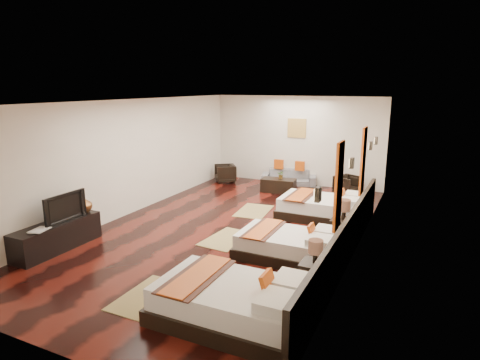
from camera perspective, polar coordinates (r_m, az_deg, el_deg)
The scene contains 30 objects.
floor at distance 9.11m, azimuth -1.45°, elevation -6.85°, with size 5.50×9.50×0.01m, color black.
ceiling at distance 8.56m, azimuth -1.56°, elevation 11.04°, with size 5.50×9.50×0.01m, color white.
back_wall at distance 13.09m, azimuth 7.97°, elevation 5.51°, with size 5.50×0.01×2.80m, color silver.
left_wall at distance 10.25m, azimuth -15.38°, elevation 3.05°, with size 0.01×9.50×2.80m, color silver.
right_wall at distance 7.90m, azimuth 16.59°, elevation 0.05°, with size 0.01×9.50×2.80m, color silver.
headboard_panel at distance 7.43m, azimuth 14.81°, elevation -8.35°, with size 0.08×6.60×0.90m, color black.
bed_near at distance 5.69m, azimuth -0.73°, elevation -16.83°, with size 2.13×1.34×0.81m.
bed_mid at distance 7.63m, azimuth 6.97°, elevation -9.07°, with size 1.86×1.17×0.71m.
bed_far at distance 9.92m, azimuth 11.63°, elevation -3.82°, with size 2.03×1.27×0.77m.
nightstand_a at distance 6.51m, azimuth 10.44°, elevation -12.78°, with size 0.42×0.42×0.84m.
nightstand_b at distance 8.44m, azimuth 14.27°, elevation -6.61°, with size 0.46×0.46×0.92m.
jute_mat_near at distance 6.52m, azimuth -12.70°, elevation -15.70°, with size 0.75×1.20×0.01m, color #96824C.
jute_mat_mid at distance 8.51m, azimuth -1.85°, elevation -8.28°, with size 0.75×1.20×0.01m, color #96824C.
jute_mat_far at distance 10.33m, azimuth 1.95°, elevation -4.37°, with size 0.75×1.20×0.01m, color #96824C.
tv_console at distance 8.68m, azimuth -24.32°, elevation -7.18°, with size 0.50×1.80×0.55m, color black.
tv at distance 8.56m, azimuth -23.78°, elevation -3.50°, with size 0.97×0.13×0.56m, color black.
book at distance 8.30m, azimuth -27.07°, elevation -6.24°, with size 0.26×0.35×0.03m, color black.
figurine at distance 8.98m, azimuth -21.20°, elevation -3.13°, with size 0.36×0.36×0.37m, color brown.
sofa at distance 13.04m, azimuth 6.89°, elevation 0.38°, with size 1.71×0.67×0.50m, color slate.
armchair_left at distance 13.33m, azimuth -2.11°, elevation 0.94°, with size 0.63×0.64×0.59m, color black.
armchair_right at distance 12.13m, azimuth 14.93°, elevation -0.75°, with size 0.62×0.64×0.58m, color black.
coffee_table at distance 12.17m, azimuth 5.44°, elevation -0.75°, with size 1.00×0.50×0.40m, color black.
table_plant at distance 12.12m, azimuth 5.81°, elevation 0.74°, with size 0.22×0.19×0.24m, color #2F5C1E.
orange_panel_a at distance 6.01m, azimuth 13.71°, elevation -0.87°, with size 0.04×0.40×1.30m, color #D86014.
orange_panel_b at distance 8.14m, azimuth 16.93°, elevation 2.56°, with size 0.04×0.40×1.30m, color #D86014.
sconce_near at distance 4.94m, azimuth 10.88°, elevation -1.97°, with size 0.07×0.12×0.18m.
sconce_mid at distance 7.05m, azimuth 15.43°, elevation 2.31°, with size 0.07×0.12×0.18m.
sconce_far at distance 9.19m, azimuth 17.89°, elevation 4.61°, with size 0.07×0.12×0.18m.
sconce_lounge at distance 10.08m, azimuth 18.59°, elevation 5.26°, with size 0.07×0.12×0.18m.
gold_artwork at distance 13.02m, azimuth 7.99°, elevation 7.25°, with size 0.60×0.04×0.60m, color #AD873F.
Camera 1 is at (3.87, -7.63, 3.12)m, focal length 30.32 mm.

